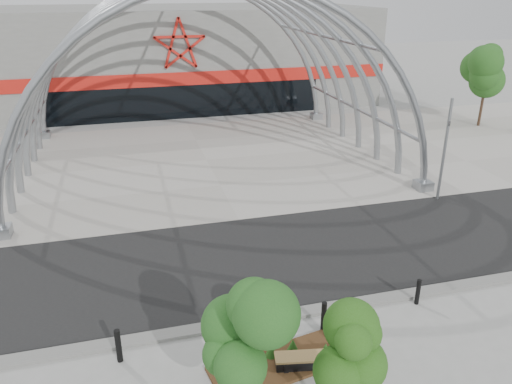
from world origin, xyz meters
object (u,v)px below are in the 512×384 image
object	(u,v)px
bench_1	(314,362)
signal_pole	(445,148)
street_tree_0	(245,328)
bollard_2	(341,339)
street_tree_1	(353,355)

from	to	relation	value
bench_1	signal_pole	bearing A→B (deg)	42.88
street_tree_0	bollard_2	xyz separation A→B (m)	(3.19, 1.47, -2.15)
signal_pole	bollard_2	world-z (taller)	signal_pole
signal_pole	bench_1	distance (m)	14.08
signal_pole	bench_1	bearing A→B (deg)	-137.12
bollard_2	street_tree_0	bearing A→B (deg)	-155.17
street_tree_0	bench_1	xyz separation A→B (m)	(2.21, 1.02, -2.36)
signal_pole	street_tree_0	world-z (taller)	signal_pole
street_tree_0	street_tree_1	size ratio (longest dim) A/B	1.16
street_tree_1	bench_1	bearing A→B (deg)	89.63
street_tree_0	bench_1	distance (m)	3.39
signal_pole	street_tree_1	size ratio (longest dim) A/B	1.62
signal_pole	street_tree_0	size ratio (longest dim) A/B	1.40
street_tree_0	street_tree_1	bearing A→B (deg)	-26.78
bench_1	bollard_2	xyz separation A→B (m)	(0.97, 0.45, 0.21)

